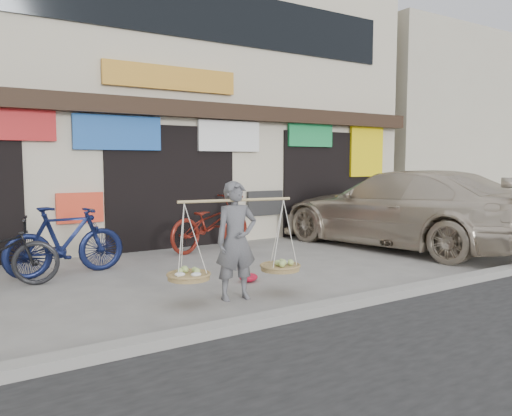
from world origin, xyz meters
TOP-DOWN VIEW (x-y plane):
  - ground at (0.00, 0.00)m, footprint 70.00×70.00m
  - kerb at (0.00, -2.00)m, footprint 70.00×0.25m
  - shophouse_block at (-0.00, 6.42)m, footprint 14.00×6.32m
  - neighbor_east at (13.50, 7.00)m, footprint 12.00×7.00m
  - street_vendor at (-0.91, -0.86)m, footprint 1.91×0.76m
  - bike_1 at (-2.58, 1.97)m, footprint 1.96×0.62m
  - bike_2 at (0.58, 2.79)m, footprint 2.36×1.37m
  - bike_3 at (-2.61, 1.97)m, footprint 1.96×0.62m
  - suv at (4.35, 0.88)m, footprint 3.31×6.25m
  - red_bag at (-0.24, -0.10)m, footprint 0.31×0.25m

SIDE VIEW (x-z plane):
  - ground at x=0.00m, z-range 0.00..0.00m
  - kerb at x=0.00m, z-range 0.00..0.12m
  - red_bag at x=-0.24m, z-range 0.00..0.14m
  - bike_1 at x=-2.58m, z-range 0.00..1.17m
  - bike_3 at x=-2.61m, z-range 0.00..1.17m
  - bike_2 at x=0.58m, z-range 0.00..1.17m
  - street_vendor at x=-0.91m, z-range -0.06..1.58m
  - suv at x=4.35m, z-range 0.00..1.72m
  - neighbor_east at x=13.50m, z-range 0.00..6.40m
  - shophouse_block at x=0.00m, z-range -0.05..6.95m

